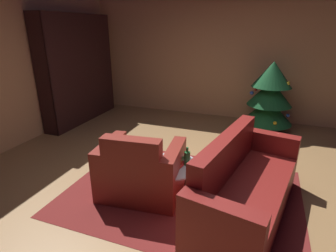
{
  "coord_description": "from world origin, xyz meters",
  "views": [
    {
      "loc": [
        0.85,
        -3.0,
        2.0
      ],
      "look_at": [
        -0.3,
        0.12,
        0.77
      ],
      "focal_mm": 28.74,
      "sensor_mm": 36.0,
      "label": 1
    }
  ],
  "objects": [
    {
      "name": "ground_plane",
      "position": [
        0.0,
        0.0,
        0.0
      ],
      "size": [
        7.65,
        7.65,
        0.0
      ],
      "primitive_type": "plane",
      "color": "olive"
    },
    {
      "name": "wall_back",
      "position": [
        0.0,
        3.18,
        1.38
      ],
      "size": [
        6.49,
        0.06,
        2.77
      ],
      "primitive_type": "cube",
      "color": "tan",
      "rests_on": "ground"
    },
    {
      "name": "area_rug",
      "position": [
        -0.0,
        -0.18,
        0.0
      ],
      "size": [
        2.88,
        2.11,
        0.01
      ],
      "primitive_type": "cube",
      "color": "maroon",
      "rests_on": "ground"
    },
    {
      "name": "bookshelf_unit",
      "position": [
        -2.97,
        1.95,
        1.11
      ],
      "size": [
        0.35,
        2.07,
        2.26
      ],
      "color": "black",
      "rests_on": "ground"
    },
    {
      "name": "armchair_red",
      "position": [
        -0.48,
        -0.38,
        0.31
      ],
      "size": [
        1.06,
        0.86,
        0.87
      ],
      "color": "maroon",
      "rests_on": "ground"
    },
    {
      "name": "couch_red",
      "position": [
        0.76,
        -0.33,
        0.31
      ],
      "size": [
        1.1,
        2.03,
        0.9
      ],
      "color": "maroon",
      "rests_on": "ground"
    },
    {
      "name": "coffee_table",
      "position": [
        -0.12,
        -0.25,
        0.37
      ],
      "size": [
        0.69,
        0.69,
        0.41
      ],
      "color": "black",
      "rests_on": "ground"
    },
    {
      "name": "book_stack_on_table",
      "position": [
        -0.09,
        -0.22,
        0.45
      ],
      "size": [
        0.24,
        0.19,
        0.08
      ],
      "color": "red",
      "rests_on": "coffee_table"
    },
    {
      "name": "bottle_on_table",
      "position": [
        0.06,
        -0.18,
        0.5
      ],
      "size": [
        0.07,
        0.07,
        0.23
      ],
      "color": "#1F582B",
      "rests_on": "coffee_table"
    },
    {
      "name": "decorated_tree",
      "position": [
        0.95,
        2.55,
        0.72
      ],
      "size": [
        0.96,
        0.96,
        1.39
      ],
      "color": "brown",
      "rests_on": "ground"
    }
  ]
}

